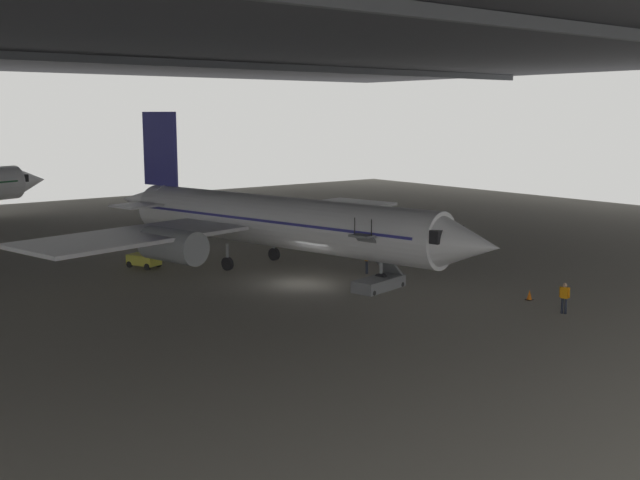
{
  "coord_description": "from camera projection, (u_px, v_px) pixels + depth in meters",
  "views": [
    {
      "loc": [
        -27.75,
        -37.28,
        10.45
      ],
      "look_at": [
        1.92,
        0.86,
        2.43
      ],
      "focal_mm": 42.92,
      "sensor_mm": 36.0,
      "label": 1
    }
  ],
  "objects": [
    {
      "name": "hangar_structure",
      "position": [
        190.0,
        34.0,
        55.59
      ],
      "size": [
        121.0,
        99.0,
        16.81
      ],
      "color": "#4C4F54",
      "rests_on": "ground_plane"
    },
    {
      "name": "boarding_stairs",
      "position": [
        378.0,
        278.0,
        45.77
      ],
      "size": [
        4.22,
        2.25,
        4.47
      ],
      "color": "slate",
      "rests_on": "ground_plane"
    },
    {
      "name": "airplane_main",
      "position": [
        271.0,
        221.0,
        51.57
      ],
      "size": [
        32.45,
        33.08,
        10.57
      ],
      "color": "white",
      "rests_on": "ground_plane"
    },
    {
      "name": "baggage_tug",
      "position": [
        144.0,
        260.0,
        52.4
      ],
      "size": [
        1.96,
        2.49,
        0.9
      ],
      "color": "yellow",
      "rests_on": "ground_plane"
    },
    {
      "name": "traffic_cone_orange",
      "position": [
        529.0,
        295.0,
        43.26
      ],
      "size": [
        0.36,
        0.36,
        0.6
      ],
      "color": "black",
      "rests_on": "ground_plane"
    },
    {
      "name": "crew_worker_near_nose",
      "position": [
        564.0,
        296.0,
        40.21
      ],
      "size": [
        0.33,
        0.52,
        1.66
      ],
      "color": "#232838",
      "rests_on": "ground_plane"
    },
    {
      "name": "crew_worker_by_stairs",
      "position": [
        367.0,
        259.0,
        50.29
      ],
      "size": [
        0.46,
        0.39,
        1.74
      ],
      "color": "#232838",
      "rests_on": "ground_plane"
    },
    {
      "name": "ground_plane",
      "position": [
        304.0,
        283.0,
        47.55
      ],
      "size": [
        110.0,
        110.0,
        0.0
      ],
      "primitive_type": "plane",
      "color": "gray"
    }
  ]
}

